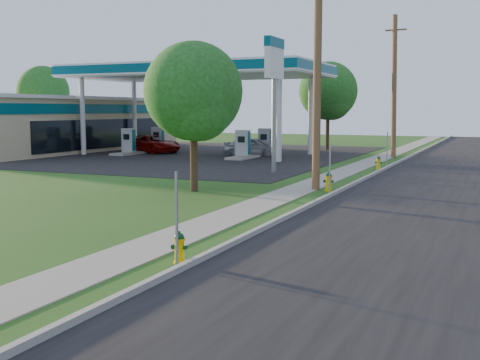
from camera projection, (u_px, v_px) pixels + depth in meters
name	position (u px, v px, depth m)	size (l,w,h in m)	color
ground_plane	(19.00, 334.00, 8.77)	(140.00, 140.00, 0.00)	#1F4A14
road	(424.00, 232.00, 16.05)	(8.00, 120.00, 0.02)	black
curb	(283.00, 218.00, 17.65)	(0.15, 120.00, 0.15)	#9C9A90
sidewalk	(229.00, 216.00, 18.36)	(1.50, 120.00, 0.03)	gray
forecourt	(173.00, 154.00, 44.26)	(26.00, 28.00, 0.02)	black
utility_pole_mid	(317.00, 66.00, 23.88)	(1.40, 0.32, 9.80)	brown
utility_pole_far	(394.00, 86.00, 40.25)	(1.40, 0.32, 9.50)	brown
sign_post_near	(177.00, 220.00, 12.37)	(0.05, 0.04, 2.00)	gray
sign_post_mid	(330.00, 168.00, 23.09)	(0.05, 0.04, 2.00)	gray
sign_post_far	(387.00, 149.00, 34.18)	(0.05, 0.04, 2.00)	gray
gas_canopy	(196.00, 72.00, 42.77)	(18.18, 9.18, 6.40)	silver
fuel_pump_nw	(129.00, 145.00, 43.36)	(1.20, 3.20, 1.90)	#9C9A90
fuel_pump_ne	(243.00, 148.00, 39.76)	(1.20, 3.20, 1.90)	#9C9A90
fuel_pump_sw	(158.00, 142.00, 47.00)	(1.20, 3.20, 1.90)	#9C9A90
fuel_pump_se	(265.00, 145.00, 43.39)	(1.20, 3.20, 1.90)	#9C9A90
convenience_store	(54.00, 123.00, 48.42)	(10.40, 22.40, 4.25)	tan
price_pylon	(274.00, 66.00, 30.39)	(0.34, 2.04, 6.85)	gray
tree_verge	(195.00, 95.00, 23.52)	(3.91, 3.91, 5.92)	#322112
tree_lot	(329.00, 93.00, 47.93)	(4.66, 4.66, 7.07)	#322112
tree_back	(44.00, 94.00, 56.55)	(4.84, 4.84, 7.34)	#322112
hydrant_near	(179.00, 248.00, 12.73)	(0.36, 0.32, 0.70)	#FFC200
hydrant_mid	(329.00, 182.00, 23.97)	(0.41, 0.36, 0.79)	#F2BC00
hydrant_far	(379.00, 163.00, 32.76)	(0.38, 0.34, 0.74)	yellow
car_red	(152.00, 144.00, 45.27)	(2.25, 4.88, 1.36)	#730805
car_silver	(252.00, 146.00, 42.46)	(1.59, 3.95, 1.35)	#B9BBC1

